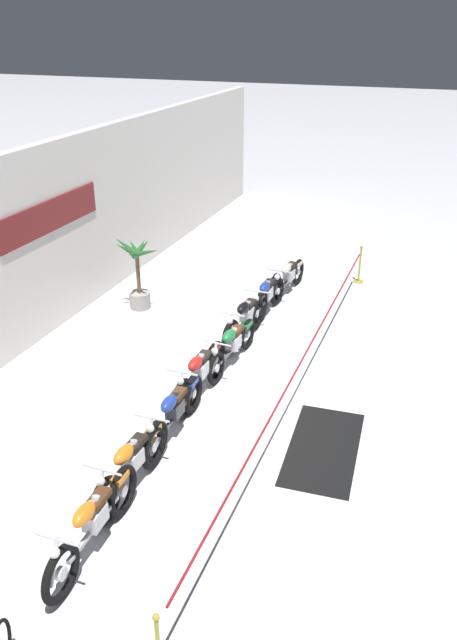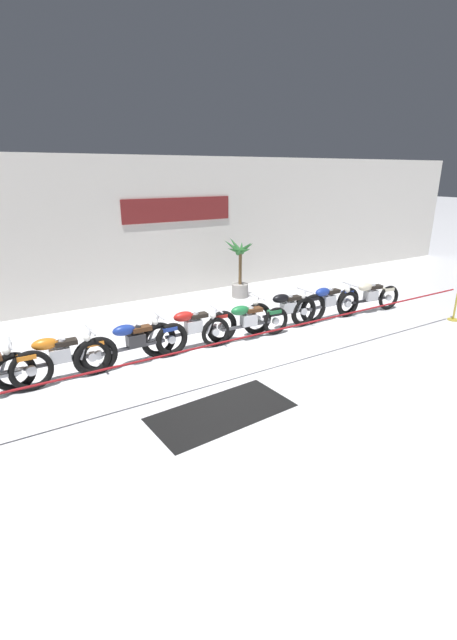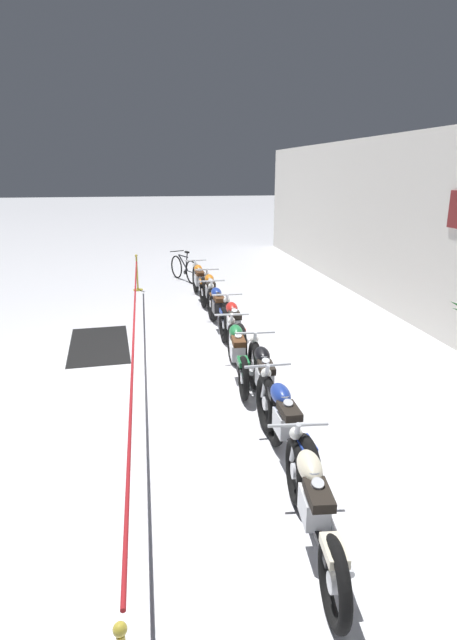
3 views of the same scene
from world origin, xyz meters
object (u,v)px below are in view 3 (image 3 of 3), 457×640
(stanchion_far_left, at_px, (135,307))
(motorcycle_green_4, at_px, (237,352))
(motorcycle_blue_6, at_px, (284,426))
(motorcycle_orange_1, at_px, (210,293))
(motorcycle_cream_7, at_px, (312,507))
(floor_banner, at_px, (99,345))
(bicycle, at_px, (184,269))
(motorcycle_blue_2, at_px, (218,309))
(motorcycle_black_5, at_px, (264,381))
(motorcycle_red_3, at_px, (233,327))
(motorcycle_orange_0, at_px, (199,282))

(stanchion_far_left, bearing_deg, motorcycle_green_4, 38.38)
(motorcycle_blue_6, bearing_deg, motorcycle_orange_1, 179.77)
(motorcycle_cream_7, bearing_deg, stanchion_far_left, -165.30)
(floor_banner, bearing_deg, bicycle, 155.25)
(motorcycle_green_4, height_order, motorcycle_blue_6, motorcycle_blue_6)
(motorcycle_blue_2, xyz_separation_m, motorcycle_black_5, (3.98, 0.07, 0.02))
(motorcycle_blue_2, distance_m, floor_banner, 2.62)
(motorcycle_red_3, distance_m, floor_banner, 2.76)
(motorcycle_black_5, relative_size, bicycle, 1.52)
(motorcycle_blue_2, bearing_deg, motorcycle_red_3, 4.25)
(motorcycle_blue_2, bearing_deg, bicycle, -176.54)
(motorcycle_blue_2, bearing_deg, floor_banner, -76.64)
(motorcycle_orange_1, bearing_deg, bicycle, -174.72)
(motorcycle_orange_0, bearing_deg, motorcycle_orange_1, 5.60)
(motorcycle_orange_0, distance_m, motorcycle_cream_7, 9.47)
(motorcycle_orange_0, relative_size, motorcycle_blue_6, 0.99)
(motorcycle_blue_6, height_order, motorcycle_cream_7, motorcycle_blue_6)
(motorcycle_green_4, bearing_deg, stanchion_far_left, -141.62)
(motorcycle_orange_1, distance_m, floor_banner, 3.30)
(motorcycle_orange_0, xyz_separation_m, motorcycle_orange_1, (1.28, 0.12, -0.02))
(bicycle, bearing_deg, motorcycle_cream_7, 0.83)
(motorcycle_blue_6, relative_size, stanchion_far_left, 0.19)
(motorcycle_orange_0, xyz_separation_m, stanchion_far_left, (3.31, -1.66, 0.27))
(motorcycle_orange_0, height_order, motorcycle_green_4, motorcycle_orange_0)
(motorcycle_red_3, xyz_separation_m, floor_banner, (-0.76, -2.61, -0.47))
(motorcycle_blue_6, bearing_deg, motorcycle_blue_2, -179.97)
(motorcycle_green_4, bearing_deg, motorcycle_orange_1, 178.57)
(bicycle, bearing_deg, motorcycle_blue_2, 3.46)
(motorcycle_red_3, xyz_separation_m, motorcycle_blue_6, (3.92, -0.10, 0.00))
(motorcycle_red_3, xyz_separation_m, bicycle, (-6.50, -0.41, -0.08))
(stanchion_far_left, bearing_deg, motorcycle_blue_6, 20.48)
(motorcycle_blue_6, height_order, stanchion_far_left, stanchion_far_left)
(motorcycle_black_5, bearing_deg, bicycle, -177.60)
(motorcycle_green_4, xyz_separation_m, motorcycle_black_5, (1.28, 0.15, 0.02))
(motorcycle_blue_2, xyz_separation_m, motorcycle_red_3, (1.36, 0.10, 0.01))
(motorcycle_green_4, relative_size, floor_banner, 0.97)
(motorcycle_red_3, bearing_deg, motorcycle_green_4, -7.42)
(motorcycle_orange_1, xyz_separation_m, motorcycle_red_3, (2.81, 0.07, 0.01))
(motorcycle_orange_1, relative_size, motorcycle_blue_2, 0.93)
(motorcycle_green_4, relative_size, motorcycle_black_5, 0.93)
(motorcycle_red_3, height_order, stanchion_far_left, stanchion_far_left)
(motorcycle_orange_0, distance_m, motorcycle_blue_2, 2.74)
(motorcycle_orange_0, bearing_deg, motorcycle_cream_7, -0.26)
(bicycle, bearing_deg, stanchion_far_left, -14.15)
(motorcycle_orange_0, height_order, bicycle, bicycle)
(motorcycle_black_5, bearing_deg, motorcycle_blue_6, -3.04)
(motorcycle_orange_0, relative_size, motorcycle_black_5, 0.95)
(motorcycle_orange_0, distance_m, motorcycle_orange_1, 1.28)
(motorcycle_blue_2, bearing_deg, motorcycle_orange_1, 178.84)
(motorcycle_blue_2, height_order, motorcycle_blue_6, motorcycle_blue_6)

